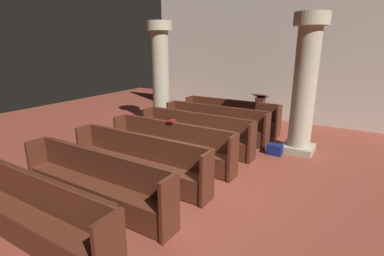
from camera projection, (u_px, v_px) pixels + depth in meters
The scene contains 14 objects.
ground_plane at pixel (184, 181), 5.97m from camera, with size 19.20×19.20×0.00m, color brown.
back_wall at pixel (277, 57), 10.32m from camera, with size 10.00×0.16×4.50m, color beige.
pew_row_0 at pixel (231, 114), 9.45m from camera, with size 3.17×0.47×0.96m.
pew_row_1 at pixel (215, 122), 8.54m from camera, with size 3.17×0.46×0.96m.
pew_row_2 at pixel (196, 131), 7.63m from camera, with size 3.17×0.47×0.96m.
pew_row_3 at pixel (172, 143), 6.72m from camera, with size 3.17×0.46×0.96m.
pew_row_4 at pixel (139, 158), 5.82m from camera, with size 3.17×0.46×0.96m.
pew_row_5 at pixel (96, 180), 4.91m from camera, with size 3.17×0.47×0.96m.
pew_row_6 at pixel (32, 211), 4.00m from camera, with size 3.17×0.46×0.96m.
pillar_aisle_side at pixel (305, 83), 7.11m from camera, with size 0.81×0.81×3.41m.
pillar_far_side at pixel (161, 73), 9.71m from camera, with size 0.81×0.81×3.41m.
lectern at pixel (259, 112), 10.05m from camera, with size 0.48×0.45×1.08m.
hymn_book at pixel (172, 121), 6.79m from camera, with size 0.17×0.21×0.03m, color maroon.
kneeler_box_navy at pixel (275, 150), 7.37m from camera, with size 0.36×0.24×0.27m, color navy.
Camera 1 is at (2.96, -4.55, 2.71)m, focal length 27.24 mm.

